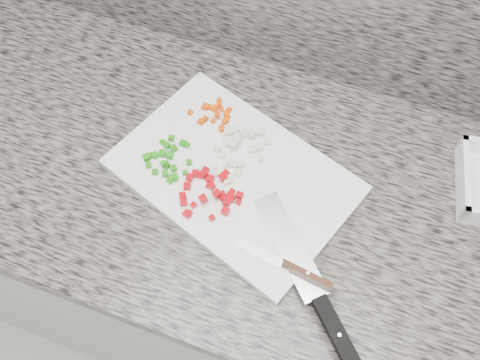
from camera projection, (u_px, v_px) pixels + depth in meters
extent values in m
cube|color=silver|center=(265.00, 274.00, 1.41)|extent=(3.92, 0.62, 0.86)
cube|color=#615E56|center=(274.00, 193.00, 1.02)|extent=(3.96, 0.64, 0.04)
cube|color=white|center=(234.00, 175.00, 1.01)|extent=(0.50, 0.42, 0.01)
cube|color=#D74404|center=(219.00, 105.00, 1.08)|extent=(0.01, 0.01, 0.01)
cube|color=#D74404|center=(226.00, 114.00, 1.06)|extent=(0.01, 0.01, 0.01)
cube|color=#D74404|center=(218.00, 114.00, 1.05)|extent=(0.01, 0.01, 0.01)
cube|color=#D74404|center=(222.00, 129.00, 1.05)|extent=(0.02, 0.02, 0.01)
cube|color=#D74404|center=(226.00, 120.00, 1.06)|extent=(0.01, 0.01, 0.01)
cube|color=#D74404|center=(206.00, 106.00, 1.07)|extent=(0.01, 0.01, 0.01)
cube|color=#D74404|center=(217.00, 108.00, 1.07)|extent=(0.01, 0.01, 0.01)
cube|color=#D74404|center=(201.00, 122.00, 1.06)|extent=(0.01, 0.01, 0.01)
cube|color=#D74404|center=(206.00, 119.00, 1.06)|extent=(0.01, 0.01, 0.01)
cube|color=#D74404|center=(229.00, 110.00, 1.07)|extent=(0.01, 0.01, 0.01)
cube|color=#D74404|center=(213.00, 121.00, 1.06)|extent=(0.01, 0.01, 0.01)
cube|color=#D74404|center=(210.00, 107.00, 1.07)|extent=(0.01, 0.01, 0.01)
cube|color=#D74404|center=(224.00, 122.00, 1.06)|extent=(0.01, 0.01, 0.01)
cube|color=#D74404|center=(228.00, 118.00, 1.06)|extent=(0.01, 0.01, 0.01)
cube|color=#D74404|center=(214.00, 108.00, 1.07)|extent=(0.01, 0.01, 0.01)
cube|color=#D74404|center=(204.00, 108.00, 1.07)|extent=(0.01, 0.01, 0.01)
cube|color=#D74404|center=(222.00, 109.00, 1.07)|extent=(0.01, 0.01, 0.01)
cube|color=#D74404|center=(219.00, 100.00, 1.08)|extent=(0.01, 0.01, 0.01)
cube|color=#D74404|center=(190.00, 112.00, 1.07)|extent=(0.01, 0.01, 0.01)
cube|color=beige|center=(225.00, 140.00, 1.03)|extent=(0.01, 0.01, 0.01)
cube|color=beige|center=(252.00, 149.00, 1.02)|extent=(0.02, 0.02, 0.01)
cube|color=beige|center=(247.00, 130.00, 1.05)|extent=(0.01, 0.01, 0.01)
cube|color=beige|center=(254.00, 150.00, 1.02)|extent=(0.01, 0.01, 0.01)
cube|color=beige|center=(222.00, 156.00, 1.02)|extent=(0.01, 0.01, 0.01)
cube|color=beige|center=(227.00, 133.00, 1.04)|extent=(0.01, 0.01, 0.01)
cube|color=beige|center=(217.00, 148.00, 1.02)|extent=(0.01, 0.01, 0.01)
cube|color=beige|center=(237.00, 141.00, 1.02)|extent=(0.02, 0.02, 0.01)
cube|color=beige|center=(226.00, 144.00, 1.03)|extent=(0.01, 0.01, 0.01)
cube|color=beige|center=(218.00, 149.00, 1.02)|extent=(0.02, 0.02, 0.01)
cube|color=beige|center=(232.00, 132.00, 1.04)|extent=(0.02, 0.02, 0.01)
cube|color=beige|center=(235.00, 139.00, 1.03)|extent=(0.01, 0.01, 0.01)
cube|color=beige|center=(252.00, 134.00, 1.03)|extent=(0.01, 0.01, 0.01)
cube|color=beige|center=(237.00, 136.00, 1.03)|extent=(0.01, 0.01, 0.01)
cube|color=beige|center=(230.00, 130.00, 1.04)|extent=(0.02, 0.02, 0.01)
cube|color=beige|center=(261.00, 159.00, 1.01)|extent=(0.01, 0.01, 0.01)
cube|color=beige|center=(245.00, 134.00, 1.04)|extent=(0.02, 0.02, 0.01)
cube|color=beige|center=(261.00, 132.00, 1.04)|extent=(0.01, 0.01, 0.01)
cube|color=beige|center=(231.00, 163.00, 1.01)|extent=(0.01, 0.01, 0.01)
cube|color=beige|center=(236.00, 165.00, 1.01)|extent=(0.01, 0.01, 0.01)
cube|color=beige|center=(267.00, 142.00, 1.03)|extent=(0.01, 0.01, 0.01)
cube|color=beige|center=(250.00, 134.00, 1.04)|extent=(0.02, 0.02, 0.01)
cube|color=beige|center=(233.00, 145.00, 1.02)|extent=(0.02, 0.02, 0.01)
cube|color=beige|center=(259.00, 147.00, 1.02)|extent=(0.01, 0.01, 0.01)
cube|color=beige|center=(241.00, 164.00, 1.00)|extent=(0.02, 0.02, 0.01)
cube|color=beige|center=(231.00, 164.00, 1.01)|extent=(0.01, 0.01, 0.01)
cube|color=beige|center=(236.00, 130.00, 1.04)|extent=(0.02, 0.02, 0.01)
cube|color=#1B810B|center=(148.00, 165.00, 1.01)|extent=(0.01, 0.01, 0.01)
cube|color=#1B810B|center=(167.00, 146.00, 1.03)|extent=(0.01, 0.01, 0.01)
cube|color=#1B810B|center=(146.00, 158.00, 1.01)|extent=(0.02, 0.02, 0.01)
cube|color=#1B810B|center=(174.00, 148.00, 1.02)|extent=(0.02, 0.02, 0.01)
cube|color=#1B810B|center=(155.00, 155.00, 1.02)|extent=(0.02, 0.02, 0.01)
cube|color=#1B810B|center=(163.00, 164.00, 1.00)|extent=(0.01, 0.01, 0.01)
cube|color=#1B810B|center=(170.00, 181.00, 0.99)|extent=(0.01, 0.01, 0.01)
cube|color=#1B810B|center=(171.00, 179.00, 0.99)|extent=(0.01, 0.01, 0.01)
cube|color=#1B810B|center=(151.00, 155.00, 1.02)|extent=(0.01, 0.01, 0.01)
cube|color=#1B810B|center=(162.00, 153.00, 1.02)|extent=(0.02, 0.02, 0.01)
cube|color=#1B810B|center=(162.00, 142.00, 1.03)|extent=(0.01, 0.01, 0.01)
cube|color=#1B810B|center=(167.00, 165.00, 1.00)|extent=(0.02, 0.02, 0.01)
cube|color=#1B810B|center=(170.00, 155.00, 1.01)|extent=(0.01, 0.01, 0.01)
cube|color=#1B810B|center=(171.00, 138.00, 1.04)|extent=(0.01, 0.01, 0.01)
cube|color=#1B810B|center=(183.00, 143.00, 1.03)|extent=(0.01, 0.01, 0.01)
cube|color=#1B810B|center=(175.00, 176.00, 0.99)|extent=(0.01, 0.01, 0.01)
cube|color=#1B810B|center=(187.00, 145.00, 1.03)|extent=(0.01, 0.01, 0.01)
cube|color=#1B810B|center=(189.00, 162.00, 1.01)|extent=(0.01, 0.01, 0.01)
cube|color=#1B810B|center=(173.00, 168.00, 1.00)|extent=(0.02, 0.02, 0.01)
cube|color=#1B810B|center=(185.00, 173.00, 1.00)|extent=(0.01, 0.01, 0.01)
cube|color=#1B810B|center=(174.00, 148.00, 1.03)|extent=(0.01, 0.01, 0.01)
cube|color=#1B810B|center=(175.00, 179.00, 0.99)|extent=(0.01, 0.01, 0.01)
cube|color=#1B810B|center=(155.00, 172.00, 1.00)|extent=(0.01, 0.01, 0.01)
cube|color=#1B810B|center=(165.00, 174.00, 1.00)|extent=(0.02, 0.02, 0.01)
cube|color=#AD020A|center=(203.00, 199.00, 0.96)|extent=(0.02, 0.02, 0.01)
cube|color=#AD020A|center=(230.00, 199.00, 0.97)|extent=(0.02, 0.02, 0.01)
cube|color=#AD020A|center=(225.00, 211.00, 0.96)|extent=(0.02, 0.02, 0.01)
cube|color=#AD020A|center=(210.00, 179.00, 0.99)|extent=(0.01, 0.01, 0.01)
cube|color=#AD020A|center=(226.00, 174.00, 1.00)|extent=(0.02, 0.02, 0.01)
cube|color=#AD020A|center=(212.00, 186.00, 0.98)|extent=(0.02, 0.02, 0.01)
cube|color=#AD020A|center=(195.00, 174.00, 0.99)|extent=(0.02, 0.02, 0.01)
cube|color=#AD020A|center=(209.00, 185.00, 0.98)|extent=(0.01, 0.01, 0.01)
cube|color=#AD020A|center=(187.00, 186.00, 0.98)|extent=(0.02, 0.02, 0.01)
cube|color=#AD020A|center=(202.00, 175.00, 0.99)|extent=(0.01, 0.01, 0.01)
cube|color=#AD020A|center=(222.00, 196.00, 0.97)|extent=(0.02, 0.02, 0.01)
cube|color=#AD020A|center=(190.00, 177.00, 0.99)|extent=(0.01, 0.01, 0.01)
cube|color=#AD020A|center=(204.00, 174.00, 0.99)|extent=(0.02, 0.02, 0.01)
cube|color=#AD020A|center=(231.00, 196.00, 0.97)|extent=(0.02, 0.02, 0.01)
cube|color=#AD020A|center=(227.00, 202.00, 0.97)|extent=(0.01, 0.01, 0.01)
cube|color=#AD020A|center=(187.00, 214.00, 0.95)|extent=(0.02, 0.02, 0.01)
cube|color=#AD020A|center=(239.00, 202.00, 0.97)|extent=(0.01, 0.01, 0.01)
cube|color=#AD020A|center=(184.00, 202.00, 0.97)|extent=(0.02, 0.02, 0.01)
cube|color=#AD020A|center=(222.00, 197.00, 0.97)|extent=(0.02, 0.02, 0.01)
cube|color=#AD020A|center=(205.00, 171.00, 1.00)|extent=(0.01, 0.01, 0.01)
cube|color=#AD020A|center=(212.00, 218.00, 0.95)|extent=(0.01, 0.01, 0.01)
cube|color=#AD020A|center=(189.00, 213.00, 0.96)|extent=(0.01, 0.01, 0.01)
cube|color=#AD020A|center=(183.00, 196.00, 0.97)|extent=(0.02, 0.02, 0.01)
cube|color=#AD020A|center=(232.00, 192.00, 0.98)|extent=(0.01, 0.01, 0.01)
cube|color=#AD020A|center=(223.00, 178.00, 0.99)|extent=(0.02, 0.02, 0.01)
cube|color=#AD020A|center=(217.00, 194.00, 0.96)|extent=(0.02, 0.02, 0.01)
cube|color=#AD020A|center=(193.00, 205.00, 0.96)|extent=(0.01, 0.01, 0.01)
cube|color=#AD020A|center=(240.00, 195.00, 0.97)|extent=(0.01, 0.01, 0.01)
cube|color=beige|center=(225.00, 166.00, 1.01)|extent=(0.01, 0.01, 0.01)
cube|color=beige|center=(238.00, 174.00, 1.00)|extent=(0.01, 0.01, 0.01)
cube|color=beige|center=(216.00, 172.00, 1.00)|extent=(0.01, 0.01, 0.01)
cube|color=beige|center=(215.00, 174.00, 1.00)|extent=(0.01, 0.01, 0.01)
cube|color=beige|center=(226.00, 182.00, 0.99)|extent=(0.01, 0.01, 0.01)
cube|color=beige|center=(231.00, 178.00, 0.99)|extent=(0.01, 0.01, 0.01)
cube|color=beige|center=(218.00, 174.00, 1.00)|extent=(0.01, 0.01, 0.01)
cube|color=beige|center=(230.00, 174.00, 1.00)|extent=(0.01, 0.01, 0.01)
cube|color=beige|center=(232.00, 176.00, 1.00)|extent=(0.01, 0.01, 0.01)
cube|color=beige|center=(223.00, 174.00, 1.00)|extent=(0.01, 0.01, 0.01)
cube|color=beige|center=(228.00, 175.00, 1.00)|extent=(0.01, 0.01, 0.01)
cube|color=beige|center=(231.00, 161.00, 1.01)|extent=(0.01, 0.01, 0.01)
cube|color=beige|center=(215.00, 167.00, 1.00)|extent=(0.01, 0.01, 0.01)
cube|color=beige|center=(239.00, 172.00, 1.00)|extent=(0.01, 0.01, 0.01)
cube|color=beige|center=(230.00, 181.00, 0.99)|extent=(0.01, 0.01, 0.01)
cube|color=silver|center=(290.00, 245.00, 0.93)|extent=(0.18, 0.18, 0.00)
cube|color=black|center=(338.00, 336.00, 0.84)|extent=(0.11, 0.12, 0.02)
cylinder|color=silver|center=(339.00, 335.00, 0.84)|extent=(0.01, 0.01, 0.00)
cube|color=silver|center=(259.00, 252.00, 0.92)|extent=(0.09, 0.03, 0.00)
cube|color=#411E10|center=(307.00, 275.00, 0.90)|extent=(0.09, 0.02, 0.02)
cylinder|color=silver|center=(308.00, 273.00, 0.89)|extent=(0.01, 0.01, 0.00)
cube|color=white|center=(464.00, 177.00, 0.98)|extent=(0.04, 0.16, 0.04)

